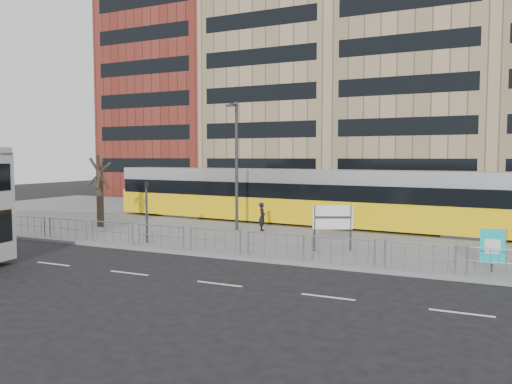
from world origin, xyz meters
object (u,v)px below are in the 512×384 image
at_px(station_sign, 333,219).
at_px(pedestrian, 262,217).
at_px(traffic_light_west, 146,204).
at_px(tram, 312,197).
at_px(ad_panel, 492,247).
at_px(lamp_post_west, 236,160).
at_px(bare_tree, 99,153).

distance_m(station_sign, pedestrian, 7.18).
bearing_deg(pedestrian, traffic_light_west, 131.77).
xyz_separation_m(tram, ad_panel, (10.39, -9.82, -0.82)).
bearing_deg(pedestrian, ad_panel, -133.87).
xyz_separation_m(pedestrian, traffic_light_west, (-3.69, -6.21, 1.14)).
bearing_deg(lamp_post_west, bare_tree, -165.79).
height_order(traffic_light_west, bare_tree, bare_tree).
relative_size(pedestrian, traffic_light_west, 0.54).
relative_size(ad_panel, traffic_light_west, 0.53).
relative_size(station_sign, traffic_light_west, 0.69).
distance_m(pedestrian, bare_tree, 11.02).
bearing_deg(tram, lamp_post_west, -124.17).
bearing_deg(station_sign, lamp_post_west, 126.05).
height_order(ad_panel, bare_tree, bare_tree).
bearing_deg(lamp_post_west, pedestrian, 14.37).
height_order(station_sign, bare_tree, bare_tree).
height_order(station_sign, ad_panel, station_sign).
distance_m(tram, bare_tree, 13.75).
distance_m(station_sign, lamp_post_west, 8.62).
bearing_deg(tram, bare_tree, -146.93).
distance_m(lamp_post_west, bare_tree, 8.79).
xyz_separation_m(pedestrian, lamp_post_west, (-1.52, -0.39, 3.35)).
bearing_deg(station_sign, ad_panel, -37.30).
bearing_deg(ad_panel, bare_tree, 173.17).
relative_size(lamp_post_west, bare_tree, 1.20).
height_order(pedestrian, bare_tree, bare_tree).
height_order(tram, ad_panel, tram).
xyz_separation_m(tram, station_sign, (3.69, -8.23, -0.31)).
distance_m(station_sign, traffic_light_west, 9.43).
relative_size(tram, pedestrian, 18.13).
bearing_deg(lamp_post_west, tram, 50.59).
bearing_deg(traffic_light_west, pedestrian, 77.84).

